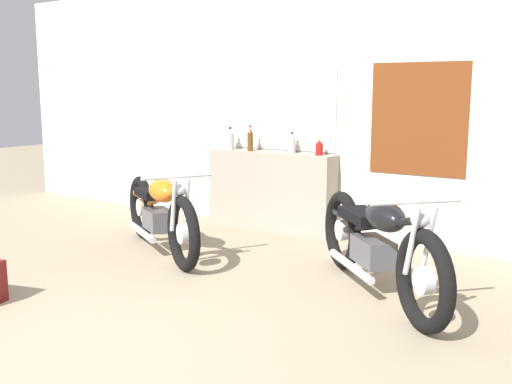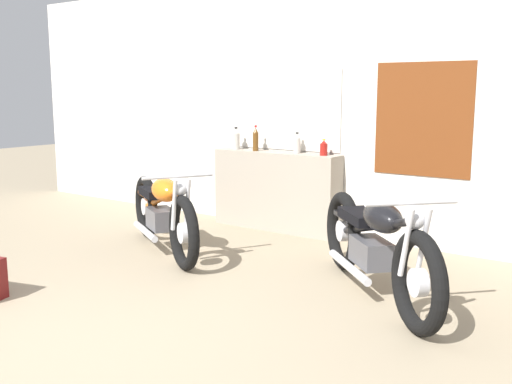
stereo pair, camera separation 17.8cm
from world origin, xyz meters
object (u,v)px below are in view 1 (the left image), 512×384
(bottle_leftmost, at_px, (230,139))
(motorcycle_orange, at_px, (160,212))
(bottle_right_center, at_px, (319,148))
(bottle_left_center, at_px, (250,140))
(motorcycle_black, at_px, (377,243))
(bottle_center, at_px, (292,144))

(bottle_leftmost, bearing_deg, motorcycle_orange, -82.14)
(motorcycle_orange, bearing_deg, bottle_right_center, 56.27)
(bottle_leftmost, bearing_deg, bottle_left_center, -3.04)
(bottle_leftmost, distance_m, motorcycle_black, 2.84)
(bottle_leftmost, height_order, bottle_right_center, bottle_leftmost)
(bottle_right_center, distance_m, motorcycle_orange, 1.81)
(bottle_center, distance_m, motorcycle_orange, 1.69)
(bottle_left_center, height_order, motorcycle_black, bottle_left_center)
(motorcycle_orange, bearing_deg, bottle_leftmost, 97.86)
(bottle_left_center, bearing_deg, motorcycle_black, -33.18)
(motorcycle_black, height_order, motorcycle_orange, motorcycle_black)
(bottle_left_center, relative_size, bottle_right_center, 1.66)
(bottle_center, bearing_deg, motorcycle_black, -42.03)
(bottle_left_center, xyz_separation_m, motorcycle_orange, (-0.10, -1.40, -0.60))
(bottle_left_center, xyz_separation_m, bottle_center, (0.51, 0.06, -0.03))
(bottle_left_center, height_order, bottle_right_center, bottle_left_center)
(motorcycle_orange, bearing_deg, motorcycle_black, 0.63)
(bottle_leftmost, xyz_separation_m, bottle_right_center, (1.15, 0.01, -0.04))
(bottle_leftmost, xyz_separation_m, bottle_left_center, (0.29, -0.02, 0.01))
(bottle_left_center, distance_m, bottle_center, 0.51)
(bottle_center, bearing_deg, bottle_right_center, -5.39)
(bottle_left_center, bearing_deg, bottle_right_center, 1.94)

